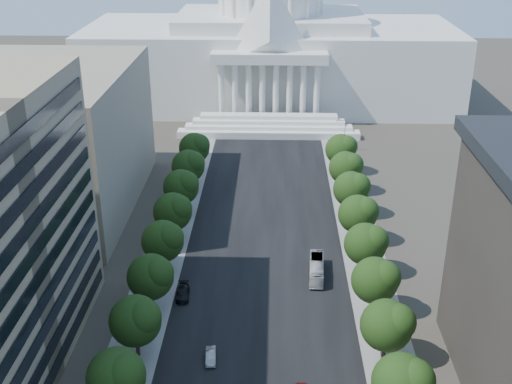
# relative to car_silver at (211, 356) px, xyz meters

# --- Properties ---
(road_asphalt) EXTENTS (30.00, 260.00, 0.01)m
(road_asphalt) POSITION_rel_car_silver_xyz_m (7.20, 42.73, -0.69)
(road_asphalt) COLOR black
(road_asphalt) RESTS_ON ground
(sidewalk_left) EXTENTS (8.00, 260.00, 0.02)m
(sidewalk_left) POSITION_rel_car_silver_xyz_m (-11.80, 42.73, -0.69)
(sidewalk_left) COLOR gray
(sidewalk_left) RESTS_ON ground
(sidewalk_right) EXTENTS (8.00, 260.00, 0.02)m
(sidewalk_right) POSITION_rel_car_silver_xyz_m (26.20, 42.73, -0.69)
(sidewalk_right) COLOR gray
(sidewalk_right) RESTS_ON ground
(capitol) EXTENTS (120.00, 56.00, 73.00)m
(capitol) POSITION_rel_car_silver_xyz_m (7.20, 137.62, 19.32)
(capitol) COLOR white
(capitol) RESTS_ON ground
(office_block_left_far) EXTENTS (38.00, 52.00, 30.00)m
(office_block_left_far) POSITION_rel_car_silver_xyz_m (-40.80, 52.73, 14.31)
(office_block_left_far) COLOR gray
(office_block_left_far) RESTS_ON ground
(tree_l_c) EXTENTS (7.79, 7.60, 9.97)m
(tree_l_c) POSITION_rel_car_silver_xyz_m (-10.46, -11.46, 5.76)
(tree_l_c) COLOR #33261C
(tree_l_c) RESTS_ON ground
(tree_l_d) EXTENTS (7.79, 7.60, 9.97)m
(tree_l_d) POSITION_rel_car_silver_xyz_m (-10.46, 0.54, 5.76)
(tree_l_d) COLOR #33261C
(tree_l_d) RESTS_ON ground
(tree_l_e) EXTENTS (7.79, 7.60, 9.97)m
(tree_l_e) POSITION_rel_car_silver_xyz_m (-10.46, 12.54, 5.76)
(tree_l_e) COLOR #33261C
(tree_l_e) RESTS_ON ground
(tree_l_f) EXTENTS (7.79, 7.60, 9.97)m
(tree_l_f) POSITION_rel_car_silver_xyz_m (-10.46, 24.54, 5.76)
(tree_l_f) COLOR #33261C
(tree_l_f) RESTS_ON ground
(tree_l_g) EXTENTS (7.79, 7.60, 9.97)m
(tree_l_g) POSITION_rel_car_silver_xyz_m (-10.46, 36.54, 5.76)
(tree_l_g) COLOR #33261C
(tree_l_g) RESTS_ON ground
(tree_l_h) EXTENTS (7.79, 7.60, 9.97)m
(tree_l_h) POSITION_rel_car_silver_xyz_m (-10.46, 48.54, 5.76)
(tree_l_h) COLOR #33261C
(tree_l_h) RESTS_ON ground
(tree_l_i) EXTENTS (7.79, 7.60, 9.97)m
(tree_l_i) POSITION_rel_car_silver_xyz_m (-10.46, 60.54, 5.76)
(tree_l_i) COLOR #33261C
(tree_l_i) RESTS_ON ground
(tree_l_j) EXTENTS (7.79, 7.60, 9.97)m
(tree_l_j) POSITION_rel_car_silver_xyz_m (-10.46, 72.54, 5.76)
(tree_l_j) COLOR #33261C
(tree_l_j) RESTS_ON ground
(tree_r_c) EXTENTS (7.79, 7.60, 9.97)m
(tree_r_c) POSITION_rel_car_silver_xyz_m (25.54, -11.46, 5.76)
(tree_r_c) COLOR #33261C
(tree_r_c) RESTS_ON ground
(tree_r_d) EXTENTS (7.79, 7.60, 9.97)m
(tree_r_d) POSITION_rel_car_silver_xyz_m (25.54, 0.54, 5.76)
(tree_r_d) COLOR #33261C
(tree_r_d) RESTS_ON ground
(tree_r_e) EXTENTS (7.79, 7.60, 9.97)m
(tree_r_e) POSITION_rel_car_silver_xyz_m (25.54, 12.54, 5.76)
(tree_r_e) COLOR #33261C
(tree_r_e) RESTS_ON ground
(tree_r_f) EXTENTS (7.79, 7.60, 9.97)m
(tree_r_f) POSITION_rel_car_silver_xyz_m (25.54, 24.54, 5.76)
(tree_r_f) COLOR #33261C
(tree_r_f) RESTS_ON ground
(tree_r_g) EXTENTS (7.79, 7.60, 9.97)m
(tree_r_g) POSITION_rel_car_silver_xyz_m (25.54, 36.54, 5.76)
(tree_r_g) COLOR #33261C
(tree_r_g) RESTS_ON ground
(tree_r_h) EXTENTS (7.79, 7.60, 9.97)m
(tree_r_h) POSITION_rel_car_silver_xyz_m (25.54, 48.54, 5.76)
(tree_r_h) COLOR #33261C
(tree_r_h) RESTS_ON ground
(tree_r_i) EXTENTS (7.79, 7.60, 9.97)m
(tree_r_i) POSITION_rel_car_silver_xyz_m (25.54, 60.54, 5.76)
(tree_r_i) COLOR #33261C
(tree_r_i) RESTS_ON ground
(tree_r_j) EXTENTS (7.79, 7.60, 9.97)m
(tree_r_j) POSITION_rel_car_silver_xyz_m (25.54, 72.54, 5.76)
(tree_r_j) COLOR #33261C
(tree_r_j) RESTS_ON ground
(streetlight_c) EXTENTS (2.61, 0.44, 9.00)m
(streetlight_c) POSITION_rel_car_silver_xyz_m (27.11, 12.73, 5.13)
(streetlight_c) COLOR gray
(streetlight_c) RESTS_ON ground
(streetlight_d) EXTENTS (2.61, 0.44, 9.00)m
(streetlight_d) POSITION_rel_car_silver_xyz_m (27.11, 37.73, 5.13)
(streetlight_d) COLOR gray
(streetlight_d) RESTS_ON ground
(streetlight_e) EXTENTS (2.61, 0.44, 9.00)m
(streetlight_e) POSITION_rel_car_silver_xyz_m (27.11, 62.73, 5.13)
(streetlight_e) COLOR gray
(streetlight_e) RESTS_ON ground
(streetlight_f) EXTENTS (2.61, 0.44, 9.00)m
(streetlight_f) POSITION_rel_car_silver_xyz_m (27.11, 87.73, 5.13)
(streetlight_f) COLOR gray
(streetlight_f) RESTS_ON ground
(car_silver) EXTENTS (1.81, 4.29, 1.38)m
(car_silver) POSITION_rel_car_silver_xyz_m (0.00, 0.00, 0.00)
(car_silver) COLOR #96999D
(car_silver) RESTS_ON ground
(car_dark_b) EXTENTS (2.59, 5.58, 1.58)m
(car_dark_b) POSITION_rel_car_silver_xyz_m (-6.30, 16.44, 0.10)
(car_dark_b) COLOR black
(car_dark_b) RESTS_ON ground
(city_bus) EXTENTS (3.03, 10.44, 2.87)m
(city_bus) POSITION_rel_car_silver_xyz_m (16.74, 23.92, 0.75)
(city_bus) COLOR silver
(city_bus) RESTS_ON ground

